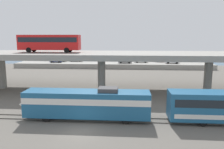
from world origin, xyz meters
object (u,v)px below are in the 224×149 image
Objects in this scene: parked_car_3 at (141,60)px; parked_car_4 at (125,61)px; train_locomotive at (81,102)px; parked_car_2 at (47,59)px; parked_car_6 at (56,60)px; parked_car_7 at (76,59)px; transit_bus_on_overpass at (49,42)px; parked_car_5 at (172,61)px; parked_car_1 at (161,60)px; parked_car_0 at (60,59)px.

parked_car_4 is at bearing 24.71° from parked_car_3.
train_locomotive is 3.63× the size of parked_car_3.
parked_car_3 is (10.39, 50.13, 0.13)m from train_locomotive.
parked_car_2 is 1.05× the size of parked_car_6.
train_locomotive is 3.78× the size of parked_car_2.
parked_car_4 is 18.26m from parked_car_7.
train_locomotive reaches higher than parked_car_2.
train_locomotive is 47.83m from parked_car_4.
parked_car_5 is (30.13, 32.09, -7.10)m from transit_bus_on_overpass.
parked_car_1 is at bearing 178.46° from parked_car_2.
transit_bus_on_overpass reaches higher than parked_car_4.
parked_car_3 is 1.04× the size of parked_car_4.
parked_car_1 and parked_car_2 have the same top height.
parked_car_4 is (14.42, 31.50, -7.10)m from transit_bus_on_overpass.
train_locomotive is 3.75× the size of parked_car_4.
transit_bus_on_overpass is 34.38m from parked_car_6.
parked_car_0 is 28.93m from parked_car_3.
train_locomotive reaches higher than parked_car_6.
parked_car_6 and parked_car_7 have the same top height.
parked_car_6 is (-0.70, -2.95, -0.00)m from parked_car_0.
parked_car_2 is 34.80m from parked_car_3.
parked_car_5 and parked_car_6 have the same top height.
transit_bus_on_overpass reaches higher than parked_car_6.
train_locomotive is 54.49m from parked_car_0.
parked_car_0 is 5.63m from parked_car_7.
parked_car_4 is at bearing -114.60° from transit_bus_on_overpass.
transit_bus_on_overpass is 2.69× the size of parked_car_2.
parked_car_2 is at bearing -68.63° from transit_bus_on_overpass.
train_locomotive is 55.29m from parked_car_1.
transit_bus_on_overpass reaches higher than parked_car_5.
parked_car_2 is (-14.68, 37.51, -7.10)m from transit_bus_on_overpass.
parked_car_7 is at bearing -178.70° from parked_car_1.
parked_car_3 is at bearing -4.05° from parked_car_7.
parked_car_4 is at bearing 168.34° from parked_car_2.
parked_car_5 is at bearing 169.11° from parked_car_3.
parked_car_1 is 36.90m from parked_car_6.
train_locomotive is 51.99m from parked_car_6.
parked_car_2 is at bearing 157.75° from parked_car_0.
parked_car_0 is 1.00× the size of parked_car_2.
parked_car_7 is (6.30, 3.48, 0.00)m from parked_car_6.
parked_car_2 is 45.14m from parked_car_5.
parked_car_6 is (5.02, -5.29, -0.00)m from parked_car_2.
transit_bus_on_overpass reaches higher than train_locomotive.
train_locomotive reaches higher than parked_car_0.
parked_car_0 is at bearing -174.58° from parked_car_7.
parked_car_3 is 1.00× the size of parked_car_7.
parked_car_1 is at bearing -108.39° from train_locomotive.
parked_car_2 and parked_car_6 have the same top height.
transit_bus_on_overpass is 36.98m from parked_car_0.
parked_car_1 is (17.44, 52.47, 0.13)m from train_locomotive.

